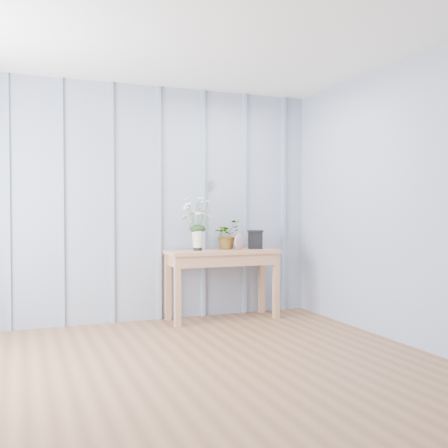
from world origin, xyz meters
name	(u,v)px	position (x,y,z in m)	size (l,w,h in m)	color
ground	(207,388)	(0.00, 0.00, 0.00)	(4.50, 4.50, 0.00)	brown
room_shell	(169,111)	(0.00, 0.92, 1.99)	(4.00, 4.50, 2.50)	#949EB4
sideboard	(222,260)	(0.88, 1.99, 0.64)	(1.20, 0.45, 0.75)	#AF7A55
daisy_vase	(198,215)	(0.61, 2.01, 1.12)	(0.42, 0.32, 0.59)	black
spider_plant	(227,235)	(0.98, 2.09, 0.91)	(0.29, 0.25, 0.32)	#173215
felt_disc_vessel	(239,242)	(1.06, 1.95, 0.84)	(0.17, 0.05, 0.17)	#86405F
carved_box	(255,239)	(1.28, 2.00, 0.86)	(0.20, 0.18, 0.20)	black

